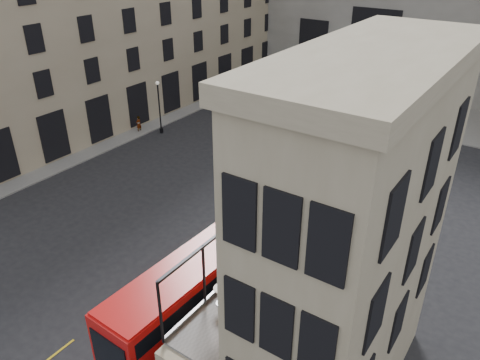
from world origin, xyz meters
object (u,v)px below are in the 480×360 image
Objects in this scene: car_c at (228,96)px; cafe_chair_d at (329,241)px; car_a at (242,141)px; pedestrian_d at (408,119)px; pedestrian_a at (272,93)px; car_b at (282,135)px; cafe_chair_c at (283,291)px; cafe_chair_b at (282,283)px; pedestrian_e at (139,124)px; pedestrian_b at (313,104)px; cafe_table_mid at (252,259)px; cafe_table_near at (221,293)px; bicycle at (298,159)px; pedestrian_c at (387,95)px; cafe_table_far at (296,227)px; bus_far at (291,106)px; traffic_light_far at (234,88)px; cafe_chair_a at (241,344)px; traffic_light_near at (266,176)px; street_lamp_b at (331,89)px; cyclist at (297,153)px; bus_near at (200,288)px; street_lamp_a at (160,110)px.

cafe_chair_d is (24.41, -25.34, 4.02)m from car_c.
car_c is 35.41m from cafe_chair_d.
car_a is 2.34× the size of pedestrian_d.
car_a is at bearing -48.47° from pedestrian_a.
car_b is 26.98m from cafe_chair_c.
car_c is 38.09m from cafe_chair_b.
pedestrian_e is 2.14× the size of cafe_chair_d.
cafe_table_mid is at bearing -127.52° from pedestrian_b.
cafe_table_near reaches higher than cafe_table_mid.
bicycle is 20.30m from pedestrian_c.
cafe_table_far is at bearing 106.83° from car_c.
cafe_table_near is (24.57, -19.03, 4.30)m from pedestrian_e.
cafe_chair_b reaches higher than bus_far.
cafe_chair_c reaches higher than pedestrian_d.
pedestrian_d is at bearing 17.29° from traffic_light_far.
cafe_table_near is 0.96× the size of cafe_chair_c.
pedestrian_b is 39.19m from cafe_chair_a.
cafe_table_far is at bearing -60.85° from bus_far.
pedestrian_a is at bearing 119.88° from traffic_light_near.
pedestrian_d is 2.24× the size of cafe_chair_d.
pedestrian_b is at bearing -130.52° from street_lamp_b.
street_lamp_b is at bearing 32.19° from pedestrian_a.
pedestrian_b is at bearing 85.51° from pedestrian_d.
pedestrian_a is 1.10× the size of pedestrian_d.
pedestrian_e is 33.80m from cafe_chair_a.
cyclist is 20.50m from pedestrian_c.
street_lamp_b is 2.98× the size of pedestrian_b.
bus_near is 35.43m from car_c.
car_b is 5.63× the size of cafe_chair_a.
traffic_light_far is 36.19m from cafe_chair_c.
cafe_chair_a is (1.77, -7.40, -0.31)m from cafe_table_far.
street_lamp_b reaches higher than car_c.
car_b is 12.89m from car_c.
traffic_light_far is 4.50× the size of cafe_chair_a.
traffic_light_far is 32.95m from cafe_chair_d.
street_lamp_b is at bearing 1.22° from cyclist.
street_lamp_a is at bearing 116.90° from pedestrian_d.
cafe_chair_b is at bearing 104.67° from car_c.
cafe_table_mid is at bearing -38.09° from street_lamp_a.
car_b is 4.78m from cyclist.
cafe_chair_c is (13.40, -34.32, 2.47)m from street_lamp_b.
pedestrian_c is 7.79m from pedestrian_d.
pedestrian_b is (-6.37, 20.40, -1.53)m from traffic_light_near.
pedestrian_c is 37.18m from cafe_table_far.
cyclist is 2.30× the size of cafe_chair_c.
cafe_table_near is at bearing -55.68° from traffic_light_far.
pedestrian_a is 2.28× the size of cafe_chair_c.
pedestrian_e is at bearing 173.86° from pedestrian_b.
cafe_chair_b is (22.13, -27.89, 2.43)m from traffic_light_far.
pedestrian_a is at bearing 125.39° from cafe_chair_d.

